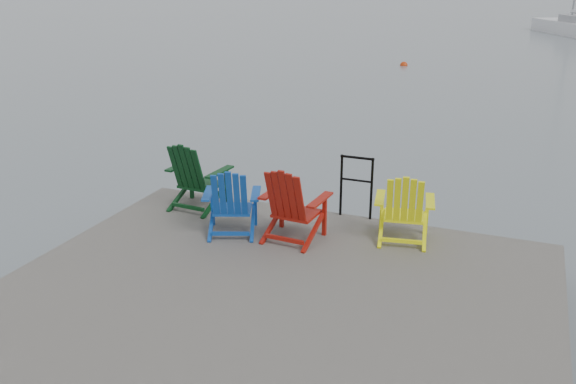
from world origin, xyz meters
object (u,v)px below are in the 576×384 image
at_px(chair_green, 195,175).
at_px(buoy_b, 404,65).
at_px(chair_blue, 231,201).
at_px(chair_yellow, 404,207).
at_px(handrail, 356,181).
at_px(sailboat_near, 573,29).
at_px(chair_red, 292,204).
at_px(buoy_d, 560,35).

distance_m(chair_green, buoy_b, 19.29).
distance_m(chair_blue, chair_yellow, 2.24).
distance_m(handrail, sailboat_near, 36.78).
relative_size(handrail, chair_blue, 0.97).
height_order(chair_blue, chair_red, chair_red).
bearing_deg(handrail, chair_yellow, -36.03).
bearing_deg(sailboat_near, chair_yellow, -121.05).
xyz_separation_m(chair_red, sailboat_near, (4.73, 37.61, -0.65)).
xyz_separation_m(chair_blue, sailboat_near, (5.54, 37.73, -0.61)).
bearing_deg(chair_red, buoy_b, 101.69).
distance_m(chair_yellow, buoy_d, 36.99).
xyz_separation_m(chair_green, sailboat_near, (6.44, 37.08, -0.66)).
bearing_deg(buoy_b, handrail, -80.56).
bearing_deg(chair_blue, buoy_d, 61.52).
relative_size(handrail, sailboat_near, 0.08).
relative_size(chair_yellow, sailboat_near, 0.09).
bearing_deg(sailboat_near, chair_blue, -124.19).
height_order(chair_yellow, buoy_d, chair_yellow).
bearing_deg(sailboat_near, handrail, -122.37).
distance_m(chair_red, buoy_b, 19.96).
bearing_deg(buoy_b, chair_red, -82.61).
bearing_deg(chair_blue, handrail, 20.00).
bearing_deg(buoy_b, buoy_d, 69.59).
bearing_deg(chair_blue, sailboat_near, 60.46).
bearing_deg(chair_blue, buoy_b, 73.85).
height_order(chair_red, buoy_d, chair_red).
xyz_separation_m(handrail, chair_yellow, (0.80, -0.58, -0.07)).
bearing_deg(buoy_d, handrail, -95.41).
xyz_separation_m(chair_yellow, buoy_b, (-3.91, 19.28, -0.97)).
bearing_deg(buoy_d, chair_green, -98.80).
bearing_deg(buoy_d, sailboat_near, 17.48).
height_order(sailboat_near, buoy_d, sailboat_near).
bearing_deg(chair_red, handrail, 67.35).
xyz_separation_m(sailboat_near, buoy_b, (-7.29, -17.84, -0.36)).
height_order(chair_green, buoy_b, chair_green).
height_order(handrail, chair_red, chair_red).
xyz_separation_m(chair_green, chair_red, (1.72, -0.53, -0.01)).
bearing_deg(buoy_d, buoy_b, -110.41).
xyz_separation_m(chair_red, chair_yellow, (1.34, 0.49, -0.03)).
relative_size(chair_yellow, buoy_b, 2.82).
xyz_separation_m(chair_red, buoy_b, (-2.56, 19.77, -1.01)).
bearing_deg(sailboat_near, buoy_d, 171.64).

